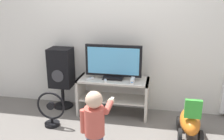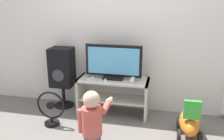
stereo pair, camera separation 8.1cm
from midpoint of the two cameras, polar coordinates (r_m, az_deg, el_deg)
The scene contains 11 objects.
ground_plane at distance 3.64m, azimuth 0.22°, elevation -11.29°, with size 16.00×16.00×0.00m, color slate.
wall_back at distance 3.70m, azimuth 1.90°, elevation 10.45°, with size 10.00×0.06×2.60m.
tv_stand at distance 3.67m, azimuth 0.92°, elevation -4.87°, with size 1.02×0.41×0.55m.
television at distance 3.54m, azimuth 1.01°, elevation 1.75°, with size 0.81×0.20×0.49m.
game_console at distance 3.46m, azimuth 5.39°, elevation -2.41°, with size 0.05×0.17×0.06m.
remote_primary at distance 3.59m, azimuth -4.33°, elevation -1.95°, with size 0.10×0.13×0.03m.
remote_secondary at distance 3.50m, azimuth -0.87°, elevation -2.39°, with size 0.07×0.13×0.03m.
child at distance 2.61m, azimuth -3.57°, elevation -11.60°, with size 0.31×0.46×0.81m.
speaker_tower at distance 3.90m, azimuth -10.79°, elevation 0.28°, with size 0.34×0.31×0.95m.
floor_fan at distance 3.51m, azimuth -13.11°, elevation -8.86°, with size 0.40×0.20×0.49m.
ride_on_toy at distance 3.29m, azimuth 17.96°, elevation -11.36°, with size 0.28×0.56×0.57m.
Camera 2 is at (0.72, -3.11, 1.74)m, focal length 40.00 mm.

